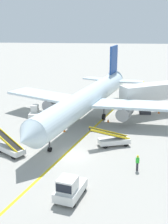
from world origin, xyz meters
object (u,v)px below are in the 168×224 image
Objects in this scene: safety_cone_wingtip_left at (159,112)px; jet_bridge at (162,91)px; ground_crew_marshaller at (137,162)px; safety_cone_nose_right at (64,130)px; pushback_tug at (69,188)px; belt_loader_forward_hold at (10,147)px; safety_cone_nose_left at (108,121)px; baggage_tug_near_wing at (34,113)px; airliner at (87,99)px; belt_loader_aft_hold at (113,140)px.

jet_bridge is at bearing 66.12° from safety_cone_wingtip_left.
ground_crew_marshaller reaches higher than safety_cone_nose_right.
safety_cone_nose_right is (-14.72, -10.73, -3.32)m from jet_bridge.
pushback_tug is 11.80m from belt_loader_forward_hold.
belt_loader_forward_hold reaches higher than safety_cone_nose_right.
belt_loader_forward_hold is at bearing -124.89° from safety_cone_nose_right.
belt_loader_forward_hold is at bearing -132.75° from safety_cone_nose_left.
jet_bridge is at bearing 14.93° from baggage_tug_near_wing.
baggage_tug_near_wing is at bearing 132.57° from ground_crew_marshaller.
baggage_tug_near_wing is 11.48m from safety_cone_nose_left.
safety_cone_nose_right is at bearing 130.93° from ground_crew_marshaller.
jet_bridge reaches higher than belt_loader_forward_hold.
safety_cone_nose_right is 1.00× the size of safety_cone_wingtip_left.
safety_cone_nose_left is at bearing 37.65° from safety_cone_nose_right.
baggage_tug_near_wing reaches higher than safety_cone_wingtip_left.
airliner is 4.54m from safety_cone_nose_left.
safety_cone_nose_right is (-2.77, 16.19, -0.77)m from pushback_tug.
airliner reaches higher than belt_loader_forward_hold.
belt_loader_aft_hold is (3.87, 11.96, -0.22)m from pushback_tug.
safety_cone_wingtip_left is at bearing -113.88° from jet_bridge.
safety_cone_wingtip_left is at bearing 66.05° from pushback_tug.
pushback_tug is 2.34× the size of ground_crew_marshaller.
safety_cone_wingtip_left is at bearing 31.27° from safety_cone_nose_left.
safety_cone_nose_right and safety_cone_wingtip_left have the same top height.
ground_crew_marshaller is at bearing -104.36° from safety_cone_wingtip_left.
jet_bridge is (11.96, 5.87, 0.12)m from airliner.
belt_loader_forward_hold is (-8.03, 8.64, -0.22)m from pushback_tug.
ground_crew_marshaller is at bearing -49.07° from safety_cone_nose_right.
belt_loader_aft_hold is at bearing -66.89° from airliner.
safety_cone_nose_left is (-8.74, -6.11, -3.32)m from jet_bridge.
belt_loader_forward_hold is 14.65m from ground_crew_marshaller.
safety_cone_wingtip_left is at bearing 61.27° from belt_loader_aft_hold.
baggage_tug_near_wing is 7.67m from safety_cone_nose_right.
jet_bridge is 2.44× the size of belt_loader_aft_hold.
safety_cone_nose_left is at bearing 101.62° from ground_crew_marshaller.
airliner is 21.19m from pushback_tug.
belt_loader_forward_hold is at bearing -138.62° from safety_cone_wingtip_left.
belt_loader_forward_hold is 0.92× the size of belt_loader_aft_hold.
ground_crew_marshaller is at bearing -47.43° from baggage_tug_near_wing.
safety_cone_wingtip_left is (-0.49, -1.10, -3.32)m from jet_bridge.
belt_loader_forward_hold is at bearing 132.92° from pushback_tug.
belt_loader_aft_hold reaches higher than baggage_tug_near_wing.
jet_bridge is 29.56m from pushback_tug.
safety_cone_nose_right is at bearing -119.61° from airliner.
jet_bridge reaches higher than baggage_tug_near_wing.
belt_loader_aft_hold is (11.90, 3.32, 0.00)m from belt_loader_forward_hold.
airliner reaches higher than safety_cone_wingtip_left.
ground_crew_marshaller is (-5.63, -21.20, -2.63)m from jet_bridge.
pushback_tug is 23.05m from baggage_tug_near_wing.
pushback_tug is 12.57m from belt_loader_aft_hold.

